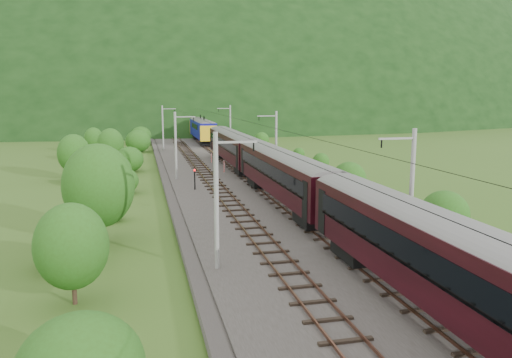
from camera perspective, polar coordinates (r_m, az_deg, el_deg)
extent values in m
plane|color=#37571B|center=(31.39, 6.98, -9.72)|extent=(600.00, 600.00, 0.00)
cube|color=#38332D|center=(40.46, 2.11, -4.96)|extent=(14.00, 220.00, 0.30)
cube|color=brown|center=(39.69, -2.25, -4.74)|extent=(0.08, 220.00, 0.15)
cube|color=brown|center=(39.98, -0.22, -4.63)|extent=(0.08, 220.00, 0.15)
cube|color=black|center=(39.86, -1.23, -4.87)|extent=(2.40, 220.00, 0.12)
cube|color=brown|center=(40.84, 4.39, -4.35)|extent=(0.08, 220.00, 0.15)
cube|color=brown|center=(41.29, 6.30, -4.22)|extent=(0.08, 220.00, 0.15)
cube|color=black|center=(41.09, 5.35, -4.47)|extent=(2.40, 220.00, 0.12)
cylinder|color=gray|center=(28.71, -4.56, -2.59)|extent=(0.28, 0.28, 8.00)
cube|color=gray|center=(28.39, -2.25, 4.24)|extent=(2.40, 0.12, 0.12)
cylinder|color=black|center=(28.62, -0.27, 3.69)|extent=(0.10, 0.10, 0.50)
cylinder|color=gray|center=(60.20, -9.16, 3.79)|extent=(0.28, 0.28, 8.00)
cube|color=gray|center=(60.05, -8.10, 7.05)|extent=(2.40, 0.12, 0.12)
cylinder|color=black|center=(60.16, -7.14, 6.79)|extent=(0.10, 0.10, 0.50)
cylinder|color=gray|center=(92.04, -10.60, 5.77)|extent=(0.28, 0.28, 8.00)
cube|color=gray|center=(91.94, -9.92, 7.90)|extent=(2.40, 0.12, 0.12)
cylinder|color=black|center=(92.01, -9.28, 7.74)|extent=(0.10, 0.10, 0.50)
cylinder|color=gray|center=(123.97, -11.31, 6.73)|extent=(0.28, 0.28, 8.00)
cube|color=gray|center=(123.89, -10.80, 8.32)|extent=(2.40, 0.12, 0.12)
cylinder|color=black|center=(123.95, -10.33, 8.19)|extent=(0.10, 0.10, 0.50)
cylinder|color=gray|center=(155.92, -11.72, 7.29)|extent=(0.28, 0.28, 8.00)
cube|color=gray|center=(155.86, -11.32, 8.56)|extent=(2.40, 0.12, 0.12)
cylinder|color=black|center=(155.90, -10.95, 8.46)|extent=(0.10, 0.10, 0.50)
cylinder|color=gray|center=(32.88, 17.34, -1.43)|extent=(0.28, 0.28, 8.00)
cube|color=gray|center=(31.82, 15.78, 4.48)|extent=(2.40, 0.12, 0.12)
cylinder|color=black|center=(31.38, 14.15, 3.93)|extent=(0.10, 0.10, 0.50)
cylinder|color=gray|center=(62.30, 2.31, 4.10)|extent=(0.28, 0.28, 8.00)
cube|color=gray|center=(61.75, 1.25, 7.22)|extent=(2.40, 0.12, 0.12)
cylinder|color=black|center=(61.52, 0.34, 6.93)|extent=(0.10, 0.10, 0.50)
cylinder|color=gray|center=(93.43, -2.95, 5.97)|extent=(0.28, 0.28, 8.00)
cube|color=gray|center=(93.06, -3.70, 8.05)|extent=(2.40, 0.12, 0.12)
cylinder|color=black|center=(92.91, -4.31, 7.85)|extent=(0.10, 0.10, 0.50)
cylinder|color=gray|center=(125.00, -5.58, 6.89)|extent=(0.28, 0.28, 8.00)
cube|color=gray|center=(124.72, -6.16, 8.44)|extent=(2.40, 0.12, 0.12)
cylinder|color=black|center=(124.61, -6.62, 8.29)|extent=(0.10, 0.10, 0.50)
cylinder|color=gray|center=(156.74, -7.15, 7.43)|extent=(0.28, 0.28, 8.00)
cube|color=gray|center=(156.52, -7.62, 8.66)|extent=(2.40, 0.12, 0.12)
cylinder|color=black|center=(156.43, -7.99, 8.54)|extent=(0.10, 0.10, 0.50)
cylinder|color=black|center=(38.72, -1.27, 4.82)|extent=(0.03, 198.00, 0.03)
cylinder|color=black|center=(39.98, 5.50, 4.94)|extent=(0.03, 198.00, 0.03)
ellipsoid|color=black|center=(288.12, -11.19, 7.49)|extent=(504.00, 360.00, 244.00)
cube|color=black|center=(23.51, 20.73, -8.78)|extent=(3.18, 24.13, 3.29)
cylinder|color=slate|center=(23.10, 20.95, -5.29)|extent=(3.18, 24.01, 3.18)
cube|color=black|center=(22.56, 17.35, -8.31)|extent=(0.05, 21.24, 1.26)
cube|color=black|center=(24.31, 23.97, -7.42)|extent=(0.05, 21.24, 1.26)
cube|color=black|center=(31.15, 11.79, -7.95)|extent=(2.41, 3.51, 0.99)
cube|color=black|center=(45.86, 3.15, 0.67)|extent=(3.18, 24.13, 3.29)
cylinder|color=slate|center=(45.65, 3.17, 2.51)|extent=(3.18, 24.01, 3.18)
cube|color=black|center=(45.38, 1.20, 1.10)|extent=(0.05, 21.24, 1.26)
cube|color=black|center=(46.27, 5.07, 1.23)|extent=(0.05, 21.24, 1.26)
cube|color=black|center=(38.42, 6.66, -4.42)|extent=(2.41, 3.51, 0.99)
cube|color=black|center=(54.26, 0.63, -0.19)|extent=(2.41, 3.51, 0.99)
cube|color=black|center=(70.07, -2.61, 3.82)|extent=(3.18, 24.13, 3.29)
cylinder|color=slate|center=(69.93, -2.62, 5.03)|extent=(3.18, 24.01, 3.18)
cube|color=black|center=(69.75, -3.92, 4.11)|extent=(0.05, 21.24, 1.26)
cube|color=black|center=(70.34, -1.32, 4.18)|extent=(0.05, 21.24, 1.26)
cube|color=black|center=(62.12, -1.17, 1.08)|extent=(2.41, 3.51, 0.99)
cube|color=black|center=(78.57, -3.73, 2.88)|extent=(2.41, 3.51, 0.99)
cube|color=#12138F|center=(104.49, -6.15, 5.73)|extent=(3.18, 19.74, 3.29)
cylinder|color=slate|center=(104.39, -6.17, 6.54)|extent=(3.18, 19.65, 3.18)
cube|color=black|center=(104.27, -7.04, 5.92)|extent=(0.05, 17.38, 1.26)
cube|color=black|center=(104.67, -5.28, 5.97)|extent=(0.05, 17.38, 1.26)
cube|color=black|center=(97.83, -5.63, 4.21)|extent=(2.41, 3.51, 0.99)
cube|color=black|center=(111.49, -6.57, 4.87)|extent=(2.41, 3.51, 0.99)
cube|color=gold|center=(114.08, -6.75, 5.94)|extent=(3.24, 0.50, 2.96)
cube|color=gold|center=(94.94, -5.43, 5.21)|extent=(3.24, 0.50, 2.96)
cube|color=black|center=(107.33, -6.37, 7.03)|extent=(0.08, 1.60, 0.99)
cylinder|color=red|center=(74.38, -5.12, 2.40)|extent=(0.14, 0.14, 1.32)
cylinder|color=red|center=(65.10, -3.66, 1.45)|extent=(0.16, 0.16, 1.49)
cylinder|color=black|center=(53.43, -7.01, -0.13)|extent=(0.14, 0.14, 2.04)
sphere|color=red|center=(53.25, -7.04, 1.00)|extent=(0.25, 0.25, 0.25)
ellipsoid|color=#275215|center=(32.23, -21.21, -7.27)|extent=(3.01, 3.01, 2.71)
ellipsoid|color=#275215|center=(42.88, -16.06, -3.42)|extent=(2.08, 2.08, 1.87)
ellipsoid|color=#275215|center=(54.17, -14.89, -0.18)|extent=(3.09, 3.09, 2.78)
ellipsoid|color=#275215|center=(69.04, -14.29, 2.19)|extent=(3.80, 3.80, 3.42)
ellipsoid|color=#275215|center=(81.69, -15.63, 2.83)|extent=(2.43, 2.43, 2.18)
ellipsoid|color=#275215|center=(91.97, -13.33, 4.23)|extent=(4.46, 4.46, 4.01)
ellipsoid|color=#275215|center=(105.23, -13.02, 4.84)|extent=(4.20, 4.20, 3.78)
ellipsoid|color=#275215|center=(118.73, -14.40, 4.89)|extent=(2.24, 2.24, 2.01)
cylinder|color=black|center=(26.83, -20.13, -10.50)|extent=(0.24, 0.24, 2.81)
ellipsoid|color=#275215|center=(26.34, -20.34, -7.21)|extent=(3.62, 3.62, 4.34)
cylinder|color=black|center=(36.69, -17.39, -4.11)|extent=(0.24, 0.24, 3.83)
ellipsoid|color=#275215|center=(36.24, -17.56, -0.75)|extent=(4.92, 4.92, 5.91)
cylinder|color=black|center=(54.42, -15.43, -0.46)|extent=(0.24, 0.24, 2.23)
ellipsoid|color=#275215|center=(54.21, -15.49, 0.87)|extent=(2.87, 2.87, 3.44)
cylinder|color=black|center=(64.35, -19.99, 1.21)|extent=(0.24, 0.24, 3.05)
ellipsoid|color=#275215|center=(64.13, -20.08, 2.75)|extent=(3.92, 3.92, 4.71)
cylinder|color=black|center=(76.68, -16.22, 2.65)|extent=(0.24, 0.24, 2.94)
ellipsoid|color=#275215|center=(76.50, -16.28, 3.90)|extent=(3.78, 3.78, 4.53)
cylinder|color=black|center=(91.83, -18.01, 3.54)|extent=(0.24, 0.24, 2.51)
ellipsoid|color=#275215|center=(91.70, -18.06, 4.43)|extent=(3.23, 3.23, 3.87)
ellipsoid|color=#275215|center=(38.72, 20.70, -4.08)|extent=(3.53, 3.53, 3.18)
ellipsoid|color=#275215|center=(52.03, 10.57, -0.19)|extent=(3.54, 3.54, 3.18)
ellipsoid|color=#275215|center=(69.65, 7.42, 1.93)|extent=(2.32, 2.32, 2.09)
ellipsoid|color=#275215|center=(80.00, 4.90, 2.84)|extent=(1.88, 1.88, 1.70)
ellipsoid|color=#275215|center=(98.35, 0.64, 4.44)|extent=(2.95, 2.95, 2.65)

